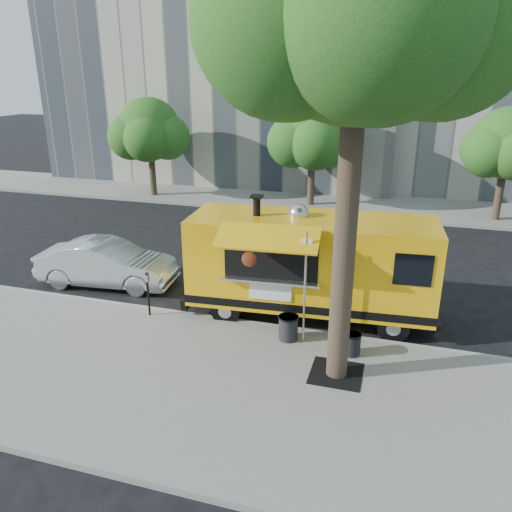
{
  "coord_description": "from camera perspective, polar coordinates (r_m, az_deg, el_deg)",
  "views": [
    {
      "loc": [
        3.67,
        -12.85,
        6.75
      ],
      "look_at": [
        -0.2,
        0.0,
        1.79
      ],
      "focal_mm": 35.0,
      "sensor_mm": 36.0,
      "label": 1
    }
  ],
  "objects": [
    {
      "name": "trash_bin_right",
      "position": [
        13.17,
        3.71,
        -8.1
      ],
      "size": [
        0.55,
        0.55,
        0.65
      ],
      "color": "black",
      "rests_on": "sidewalk"
    },
    {
      "name": "far_sidewalk",
      "position": [
        27.43,
        8.59,
        5.99
      ],
      "size": [
        60.0,
        5.0,
        0.15
      ],
      "primitive_type": "cube",
      "color": "gray",
      "rests_on": "ground"
    },
    {
      "name": "sidewalk",
      "position": [
        11.68,
        -4.9,
        -14.64
      ],
      "size": [
        60.0,
        6.0,
        0.15
      ],
      "primitive_type": "cube",
      "color": "gray",
      "rests_on": "ground"
    },
    {
      "name": "ground",
      "position": [
        14.98,
        0.72,
        -6.49
      ],
      "size": [
        120.0,
        120.0,
        0.0
      ],
      "primitive_type": "plane",
      "color": "black",
      "rests_on": "ground"
    },
    {
      "name": "curb",
      "position": [
        14.15,
        -0.33,
        -7.85
      ],
      "size": [
        60.0,
        0.14,
        0.16
      ],
      "primitive_type": "cube",
      "color": "#999993",
      "rests_on": "ground"
    },
    {
      "name": "far_tree_a",
      "position": [
        28.78,
        -12.08,
        13.94
      ],
      "size": [
        3.42,
        3.42,
        5.36
      ],
      "color": "#33261C",
      "rests_on": "far_sidewalk"
    },
    {
      "name": "far_tree_c",
      "position": [
        25.8,
        26.84,
        11.43
      ],
      "size": [
        3.24,
        3.24,
        5.21
      ],
      "color": "#33261C",
      "rests_on": "far_sidewalk"
    },
    {
      "name": "food_truck",
      "position": [
        14.18,
        6.12,
        -0.88
      ],
      "size": [
        7.27,
        3.7,
        3.52
      ],
      "rotation": [
        0.0,
        0.0,
        0.08
      ],
      "color": "#FFB60D",
      "rests_on": "ground"
    },
    {
      "name": "sign_post",
      "position": [
        12.5,
        5.63,
        -2.89
      ],
      "size": [
        0.28,
        0.06,
        3.0
      ],
      "color": "silver",
      "rests_on": "sidewalk"
    },
    {
      "name": "parking_meter",
      "position": [
        14.5,
        -12.27,
        -3.65
      ],
      "size": [
        0.11,
        0.11,
        1.33
      ],
      "color": "black",
      "rests_on": "sidewalk"
    },
    {
      "name": "far_tree_b",
      "position": [
        26.14,
        6.53,
        13.77
      ],
      "size": [
        3.6,
        3.6,
        5.5
      ],
      "color": "#33261C",
      "rests_on": "far_sidewalk"
    },
    {
      "name": "sedan",
      "position": [
        17.32,
        -16.65,
        -0.84
      ],
      "size": [
        4.72,
        2.03,
        1.51
      ],
      "primitive_type": "imported",
      "rotation": [
        0.0,
        0.0,
        1.67
      ],
      "color": "silver",
      "rests_on": "ground"
    },
    {
      "name": "tree_well",
      "position": [
        12.07,
        9.15,
        -13.11
      ],
      "size": [
        1.2,
        1.2,
        0.02
      ],
      "primitive_type": "cube",
      "color": "black",
      "rests_on": "sidewalk"
    },
    {
      "name": "trash_bin_left",
      "position": [
        12.74,
        10.88,
        -9.74
      ],
      "size": [
        0.48,
        0.48,
        0.57
      ],
      "color": "black",
      "rests_on": "sidewalk"
    }
  ]
}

